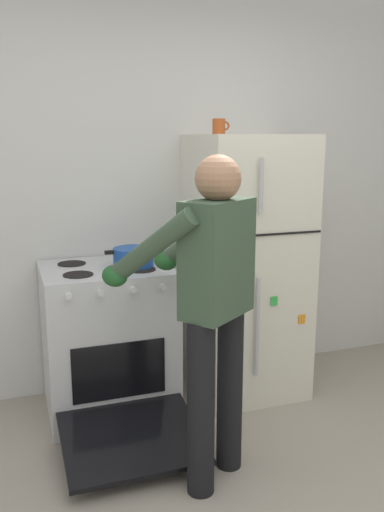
% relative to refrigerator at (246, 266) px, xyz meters
% --- Properties ---
extents(kitchen_wall_back, '(6.00, 0.10, 2.70)m').
position_rel_refrigerator_xyz_m(kitchen_wall_back, '(-0.46, 0.38, 0.50)').
color(kitchen_wall_back, silver).
rests_on(kitchen_wall_back, ground).
extents(refrigerator, '(0.68, 0.72, 1.69)m').
position_rel_refrigerator_xyz_m(refrigerator, '(0.00, 0.00, 0.00)').
color(refrigerator, silver).
rests_on(refrigerator, ground).
extents(stove_range, '(0.76, 1.22, 0.92)m').
position_rel_refrigerator_xyz_m(stove_range, '(-0.92, -0.02, -0.40)').
color(stove_range, silver).
rests_on(stove_range, ground).
extents(person_cook, '(0.70, 0.76, 1.60)m').
position_rel_refrigerator_xyz_m(person_cook, '(-0.59, -0.86, 0.12)').
color(person_cook, black).
rests_on(person_cook, ground).
extents(red_pot, '(0.34, 0.24, 0.11)m').
position_rel_refrigerator_xyz_m(red_pot, '(-0.76, -0.05, 0.13)').
color(red_pot, '#19479E').
rests_on(red_pot, stove_range).
extents(coffee_mug, '(0.11, 0.08, 0.10)m').
position_rel_refrigerator_xyz_m(coffee_mug, '(-0.18, 0.05, 0.89)').
color(coffee_mug, '#B24C1E').
rests_on(coffee_mug, refrigerator).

